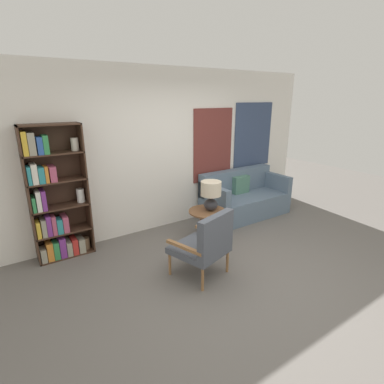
# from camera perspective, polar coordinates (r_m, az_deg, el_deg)

# --- Properties ---
(ground_plane) EXTENTS (14.00, 14.00, 0.00)m
(ground_plane) POSITION_cam_1_polar(r_m,az_deg,el_deg) (4.07, 9.21, -15.63)
(ground_plane) COLOR #66605B
(wall_back) EXTENTS (6.40, 0.08, 2.70)m
(wall_back) POSITION_cam_1_polar(r_m,az_deg,el_deg) (5.17, -4.94, 7.93)
(wall_back) COLOR white
(wall_back) RESTS_ON ground_plane
(bookshelf) EXTENTS (0.76, 0.30, 1.89)m
(bookshelf) POSITION_cam_1_polar(r_m,az_deg,el_deg) (4.54, -24.74, -1.74)
(bookshelf) COLOR #422B1E
(bookshelf) RESTS_ON ground_plane
(armchair) EXTENTS (0.76, 0.77, 0.89)m
(armchair) POSITION_cam_1_polar(r_m,az_deg,el_deg) (3.79, 2.80, -9.55)
(armchair) COLOR olive
(armchair) RESTS_ON ground_plane
(couch) EXTENTS (1.69, 0.81, 0.86)m
(couch) POSITION_cam_1_polar(r_m,az_deg,el_deg) (5.94, 9.78, -1.23)
(couch) COLOR slate
(couch) RESTS_ON ground_plane
(side_table) EXTENTS (0.60, 0.60, 0.50)m
(side_table) POSITION_cam_1_polar(r_m,az_deg,el_deg) (4.77, 2.93, -4.06)
(side_table) COLOR brown
(side_table) RESTS_ON ground_plane
(table_lamp) EXTENTS (0.32, 0.32, 0.47)m
(table_lamp) POSITION_cam_1_polar(r_m,az_deg,el_deg) (4.67, 3.63, -0.20)
(table_lamp) COLOR #2D2D33
(table_lamp) RESTS_ON side_table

